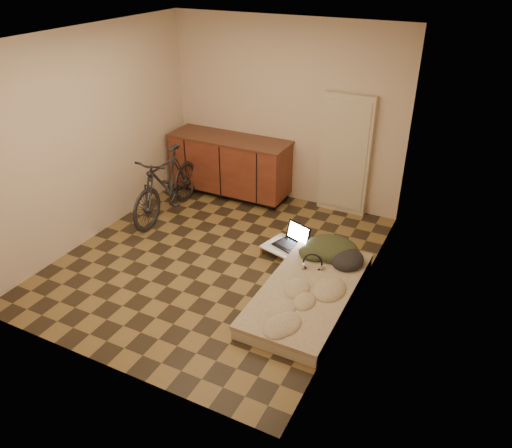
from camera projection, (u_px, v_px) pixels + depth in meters
The scene contains 10 objects.
room_shell at pixel (212, 161), 5.52m from camera, with size 3.50×4.00×2.60m.
cabinets at pixel (230, 166), 7.55m from camera, with size 1.84×0.62×0.91m.
appliance_panel at pixel (345, 155), 6.88m from camera, with size 0.70×0.10×1.70m, color beige.
bicycle at pixel (166, 181), 6.91m from camera, with size 0.48×1.64×1.06m, color black.
futon at pixel (308, 293), 5.42m from camera, with size 0.91×1.90×0.16m.
clothing_pile at pixel (336, 246), 5.86m from camera, with size 0.68×0.56×0.27m, color #2F361F, non-canonical shape.
headphones at pixel (313, 262), 5.65m from camera, with size 0.25×0.23×0.17m, color black, non-canonical shape.
lap_desk at pixel (291, 250), 6.16m from camera, with size 0.77×0.60×0.11m.
laptop at pixel (292, 241), 6.20m from camera, with size 0.46×0.43×0.25m.
mouse at pixel (306, 256), 5.97m from camera, with size 0.07×0.11×0.04m, color silver.
Camera 1 is at (2.74, -4.40, 3.39)m, focal length 35.00 mm.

